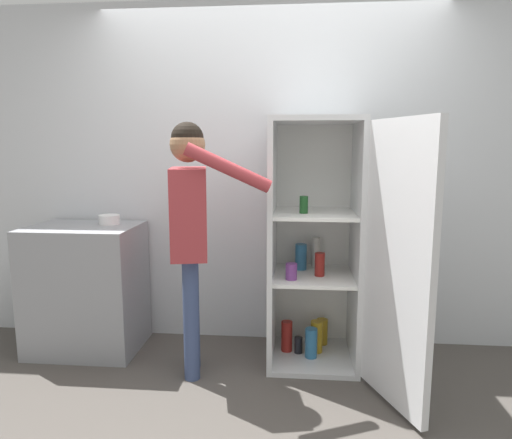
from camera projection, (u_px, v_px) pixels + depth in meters
The scene contains 6 objects.
ground_plane at pixel (259, 403), 2.69m from camera, with size 12.00×12.00×0.00m, color #4C4742.
wall_back at pixel (270, 177), 3.46m from camera, with size 7.00×0.06×2.55m.
refrigerator at pixel (329, 249), 3.06m from camera, with size 0.88×1.18×1.69m.
person at pixel (191, 216), 2.90m from camera, with size 0.69×0.52×1.65m.
counter at pixel (86, 288), 3.37m from camera, with size 0.78×0.58×0.93m.
bowl at pixel (109, 220), 3.36m from camera, with size 0.15×0.15×0.07m.
Camera 1 is at (0.21, -2.48, 1.50)m, focal length 32.00 mm.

